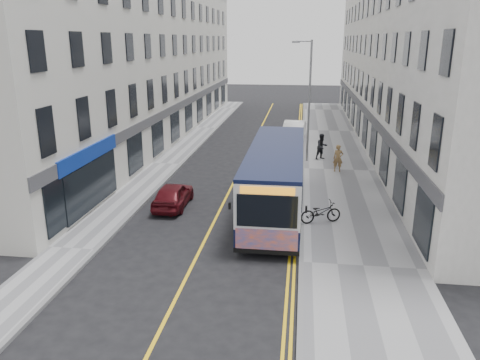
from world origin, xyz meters
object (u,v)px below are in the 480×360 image
(pedestrian_near, at_px, (338,158))
(car_white, at_px, (294,131))
(bicycle, at_px, (321,212))
(car_maroon, at_px, (173,195))
(streetlamp, at_px, (308,97))
(city_bus, at_px, (276,177))
(pedestrian_far, at_px, (322,147))

(pedestrian_near, distance_m, car_white, 9.83)
(bicycle, height_order, pedestrian_near, pedestrian_near)
(car_maroon, bearing_deg, pedestrian_near, -139.71)
(streetlamp, height_order, city_bus, streetlamp)
(city_bus, bearing_deg, pedestrian_far, 75.98)
(streetlamp, relative_size, pedestrian_near, 4.78)
(city_bus, distance_m, car_maroon, 5.19)
(streetlamp, xyz_separation_m, car_maroon, (-6.55, -9.74, -3.76))
(pedestrian_near, height_order, car_white, pedestrian_near)
(streetlamp, height_order, car_white, streetlamp)
(streetlamp, relative_size, city_bus, 0.73)
(city_bus, distance_m, bicycle, 2.84)
(pedestrian_far, distance_m, car_maroon, 12.80)
(city_bus, relative_size, pedestrian_near, 6.53)
(bicycle, distance_m, pedestrian_far, 11.76)
(streetlamp, relative_size, car_maroon, 2.20)
(streetlamp, relative_size, pedestrian_far, 4.54)
(pedestrian_far, height_order, car_maroon, pedestrian_far)
(streetlamp, bearing_deg, pedestrian_near, -51.29)
(pedestrian_near, height_order, car_maroon, pedestrian_near)
(bicycle, distance_m, car_white, 18.21)
(pedestrian_near, relative_size, car_white, 0.35)
(pedestrian_far, bearing_deg, car_maroon, -159.68)
(city_bus, height_order, bicycle, city_bus)
(car_white, height_order, car_maroon, car_white)
(bicycle, relative_size, car_maroon, 0.52)
(bicycle, xyz_separation_m, car_maroon, (-7.19, 1.48, 0.01))
(bicycle, relative_size, pedestrian_far, 1.07)
(bicycle, bearing_deg, streetlamp, -16.84)
(city_bus, relative_size, pedestrian_far, 6.21)
(pedestrian_near, bearing_deg, car_maroon, -141.65)
(streetlamp, bearing_deg, pedestrian_far, 26.59)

